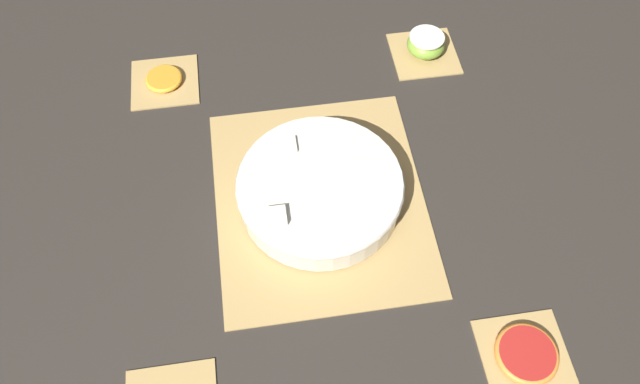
{
  "coord_description": "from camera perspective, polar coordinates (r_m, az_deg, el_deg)",
  "views": [
    {
      "loc": [
        0.55,
        -0.08,
        0.9
      ],
      "look_at": [
        0.0,
        0.0,
        0.03
      ],
      "focal_mm": 35.0,
      "sensor_mm": 36.0,
      "label": 1
    }
  ],
  "objects": [
    {
      "name": "apple_half",
      "position": [
        1.28,
        9.64,
        13.19
      ],
      "size": [
        0.07,
        0.07,
        0.04
      ],
      "color": "#7FAD38",
      "rests_on": "coaster_mat_far_left"
    },
    {
      "name": "bamboo_mat_center",
      "position": [
        1.06,
        0.0,
        -0.72
      ],
      "size": [
        0.42,
        0.35,
        0.01
      ],
      "color": "tan",
      "rests_on": "ground_plane"
    },
    {
      "name": "coaster_mat_far_right",
      "position": [
        0.99,
        18.23,
        -14.05
      ],
      "size": [
        0.13,
        0.13,
        0.01
      ],
      "color": "tan",
      "rests_on": "ground_plane"
    },
    {
      "name": "coaster_mat_near_left",
      "position": [
        1.26,
        -14.01,
        9.77
      ],
      "size": [
        0.13,
        0.13,
        0.01
      ],
      "color": "tan",
      "rests_on": "ground_plane"
    },
    {
      "name": "orange_slice_whole",
      "position": [
        1.25,
        -14.09,
        10.02
      ],
      "size": [
        0.07,
        0.07,
        0.01
      ],
      "color": "orange",
      "rests_on": "coaster_mat_near_left"
    },
    {
      "name": "fruit_salad_bowl",
      "position": [
        1.03,
        -0.04,
        0.3
      ],
      "size": [
        0.28,
        0.28,
        0.07
      ],
      "color": "silver",
      "rests_on": "bamboo_mat_center"
    },
    {
      "name": "coaster_mat_far_left",
      "position": [
        1.29,
        9.49,
        12.42
      ],
      "size": [
        0.13,
        0.13,
        0.01
      ],
      "color": "tan",
      "rests_on": "ground_plane"
    },
    {
      "name": "grapefruit_slice",
      "position": [
        0.98,
        18.37,
        -13.87
      ],
      "size": [
        0.09,
        0.09,
        0.01
      ],
      "color": "#B2231E",
      "rests_on": "coaster_mat_far_right"
    },
    {
      "name": "ground_plane",
      "position": [
        1.06,
        0.0,
        -0.81
      ],
      "size": [
        6.0,
        6.0,
        0.0
      ],
      "primitive_type": "plane",
      "color": "#2D2823"
    }
  ]
}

